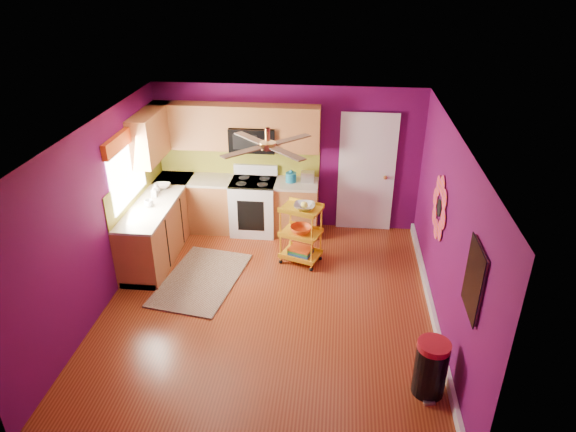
# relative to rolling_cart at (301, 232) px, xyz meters

# --- Properties ---
(ground) EXTENTS (5.00, 5.00, 0.00)m
(ground) POSITION_rel_rolling_cart_xyz_m (-0.35, -1.21, -0.55)
(ground) COLOR maroon
(ground) RESTS_ON ground
(room_envelope) EXTENTS (4.54, 5.04, 2.52)m
(room_envelope) POSITION_rel_rolling_cart_xyz_m (-0.32, -1.21, 1.09)
(room_envelope) COLOR #580A48
(room_envelope) RESTS_ON ground
(lower_cabinets) EXTENTS (2.81, 2.31, 0.94)m
(lower_cabinets) POSITION_rel_rolling_cart_xyz_m (-1.70, 0.60, -0.11)
(lower_cabinets) COLOR brown
(lower_cabinets) RESTS_ON ground
(electric_range) EXTENTS (0.76, 0.66, 1.13)m
(electric_range) POSITION_rel_rolling_cart_xyz_m (-0.90, 0.96, -0.06)
(electric_range) COLOR white
(electric_range) RESTS_ON ground
(upper_cabinetry) EXTENTS (2.80, 2.30, 1.26)m
(upper_cabinetry) POSITION_rel_rolling_cart_xyz_m (-1.59, 0.96, 1.25)
(upper_cabinetry) COLOR brown
(upper_cabinetry) RESTS_ON ground
(left_window) EXTENTS (0.08, 1.35, 1.08)m
(left_window) POSITION_rel_rolling_cart_xyz_m (-2.57, -0.16, 1.19)
(left_window) COLOR white
(left_window) RESTS_ON ground
(panel_door) EXTENTS (0.95, 0.11, 2.15)m
(panel_door) POSITION_rel_rolling_cart_xyz_m (1.00, 1.25, 0.48)
(panel_door) COLOR white
(panel_door) RESTS_ON ground
(right_wall_art) EXTENTS (0.04, 2.74, 1.04)m
(right_wall_art) POSITION_rel_rolling_cart_xyz_m (1.88, -1.55, 0.90)
(right_wall_art) COLOR black
(right_wall_art) RESTS_ON ground
(ceiling_fan) EXTENTS (1.01, 1.01, 0.26)m
(ceiling_fan) POSITION_rel_rolling_cart_xyz_m (-0.35, -1.01, 1.74)
(ceiling_fan) COLOR #BF8C3F
(ceiling_fan) RESTS_ON ground
(shag_rug) EXTENTS (1.29, 1.83, 0.02)m
(shag_rug) POSITION_rel_rolling_cart_xyz_m (-1.44, -0.67, -0.53)
(shag_rug) COLOR black
(shag_rug) RESTS_ON ground
(rolling_cart) EXTENTS (0.70, 0.60, 1.06)m
(rolling_cart) POSITION_rel_rolling_cart_xyz_m (0.00, 0.00, 0.00)
(rolling_cart) COLOR yellow
(rolling_cart) RESTS_ON ground
(trash_can) EXTENTS (0.41, 0.43, 0.69)m
(trash_can) POSITION_rel_rolling_cart_xyz_m (1.62, -2.56, -0.20)
(trash_can) COLOR black
(trash_can) RESTS_ON ground
(teal_kettle) EXTENTS (0.18, 0.18, 0.21)m
(teal_kettle) POSITION_rel_rolling_cart_xyz_m (-0.26, 1.01, 0.48)
(teal_kettle) COLOR #136A8F
(teal_kettle) RESTS_ON lower_cabinets
(toaster) EXTENTS (0.22, 0.15, 0.18)m
(toaster) POSITION_rel_rolling_cart_xyz_m (0.02, 1.03, 0.48)
(toaster) COLOR beige
(toaster) RESTS_ON lower_cabinets
(soap_bottle_a) EXTENTS (0.08, 0.09, 0.19)m
(soap_bottle_a) POSITION_rel_rolling_cart_xyz_m (-2.34, 0.18, 0.49)
(soap_bottle_a) COLOR #EA3F72
(soap_bottle_a) RESTS_ON lower_cabinets
(soap_bottle_b) EXTENTS (0.13, 0.13, 0.17)m
(soap_bottle_b) POSITION_rel_rolling_cart_xyz_m (-2.37, 0.33, 0.48)
(soap_bottle_b) COLOR white
(soap_bottle_b) RESTS_ON lower_cabinets
(counter_dish) EXTENTS (0.27, 0.27, 0.07)m
(counter_dish) POSITION_rel_rolling_cart_xyz_m (-2.34, 0.52, 0.43)
(counter_dish) COLOR white
(counter_dish) RESTS_ON lower_cabinets
(counter_cup) EXTENTS (0.13, 0.13, 0.11)m
(counter_cup) POSITION_rel_rolling_cart_xyz_m (-2.31, -0.16, 0.45)
(counter_cup) COLOR white
(counter_cup) RESTS_ON lower_cabinets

